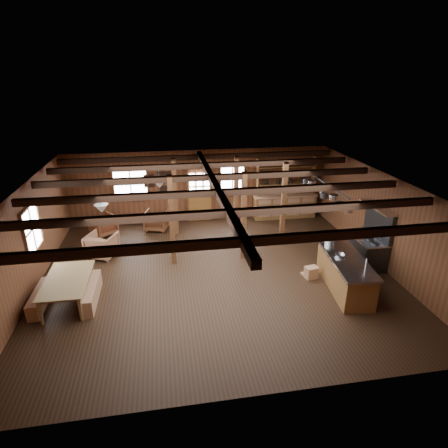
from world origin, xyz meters
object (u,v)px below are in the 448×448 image
(dining_table, at_px, (70,291))
(armchair_b, at_px, (157,220))
(commercial_range, at_px, (367,245))
(armchair_a, at_px, (103,225))
(armchair_c, at_px, (102,245))
(kitchen_island, at_px, (345,273))

(dining_table, bearing_deg, armchair_b, -25.46)
(commercial_range, height_order, armchair_a, commercial_range)
(armchair_a, height_order, armchair_c, armchair_c)
(kitchen_island, relative_size, commercial_range, 1.38)
(armchair_b, relative_size, armchair_c, 0.95)
(commercial_range, distance_m, dining_table, 8.58)
(dining_table, distance_m, armchair_c, 2.58)
(kitchen_island, distance_m, armchair_a, 8.49)
(kitchen_island, bearing_deg, armchair_c, 162.05)
(kitchen_island, height_order, dining_table, kitchen_island)
(kitchen_island, relative_size, armchair_c, 2.97)
(dining_table, relative_size, armchair_a, 2.39)
(kitchen_island, distance_m, armchair_b, 7.12)
(kitchen_island, relative_size, armchair_b, 3.14)
(commercial_range, relative_size, armchair_c, 2.15)
(commercial_range, height_order, armchair_b, commercial_range)
(dining_table, distance_m, armchair_a, 4.36)
(kitchen_island, relative_size, dining_table, 1.33)
(dining_table, bearing_deg, kitchen_island, -93.73)
(armchair_a, bearing_deg, commercial_range, 119.10)
(kitchen_island, distance_m, dining_table, 7.25)
(armchair_c, bearing_deg, dining_table, 101.04)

